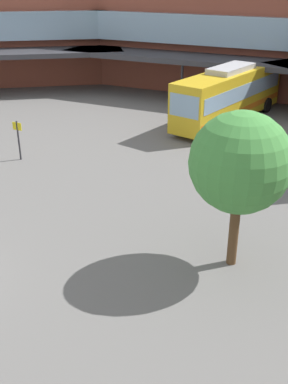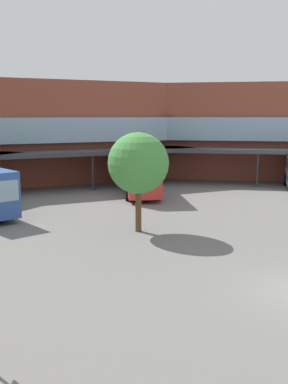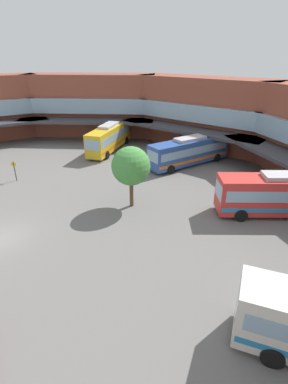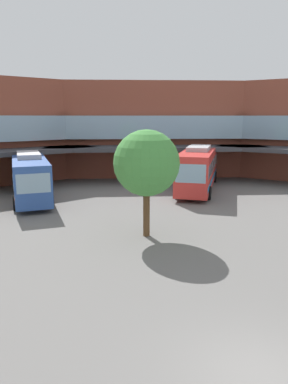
# 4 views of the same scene
# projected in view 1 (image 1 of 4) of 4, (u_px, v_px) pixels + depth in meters

# --- Properties ---
(bus_1) EXTENTS (9.00, 10.44, 3.90)m
(bus_1) POSITION_uv_depth(u_px,v_px,m) (229.00, 94.00, 33.03)
(bus_1) COLOR gold
(bus_1) RESTS_ON ground
(plaza_tree) EXTENTS (3.55, 3.55, 5.82)m
(plaza_tree) POSITION_uv_depth(u_px,v_px,m) (240.00, 163.00, 16.00)
(plaza_tree) COLOR brown
(plaza_tree) RESTS_ON ground
(stop_sign_post) EXTENTS (0.42, 0.48, 2.28)m
(stop_sign_post) POSITION_uv_depth(u_px,v_px,m) (18.00, 136.00, 26.58)
(stop_sign_post) COLOR #2D2D33
(stop_sign_post) RESTS_ON ground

